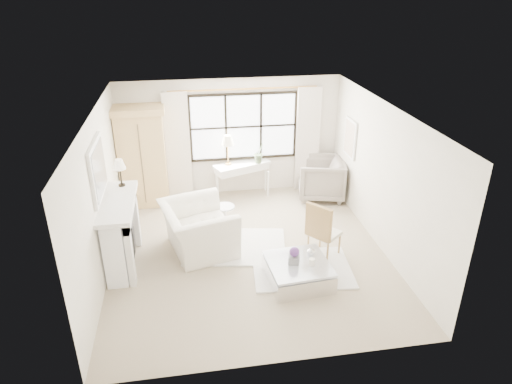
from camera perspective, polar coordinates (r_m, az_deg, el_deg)
floor at (r=8.63m, az=-0.94°, el=-7.53°), size 5.50×5.50×0.00m
ceiling at (r=7.52m, az=-1.09°, el=10.04°), size 5.50×5.50×0.00m
wall_back at (r=10.53m, az=-3.21°, el=6.80°), size 5.00×0.00×5.00m
wall_front at (r=5.63m, az=3.14°, el=-10.91°), size 5.00×0.00×5.00m
wall_left at (r=8.05m, az=-18.91°, el=-0.58°), size 0.00×5.50×5.50m
wall_right at (r=8.67m, az=15.58°, el=1.73°), size 0.00×5.50×5.50m
window_pane at (r=10.46m, az=-1.58°, el=8.16°), size 2.40×0.02×1.50m
window_frame at (r=10.45m, az=-1.57°, el=8.14°), size 2.50×0.04×1.50m
curtain_rod at (r=10.18m, az=-1.59°, el=12.75°), size 3.30×0.04×0.04m
curtain_left at (r=10.42m, az=-9.73°, el=5.61°), size 0.55×0.10×2.47m
curtain_right at (r=10.79m, az=6.47°, el=6.51°), size 0.55×0.10×2.47m
fireplace at (r=8.33m, az=-16.70°, el=-4.83°), size 0.58×1.66×1.26m
mirror_frame at (r=7.85m, az=-19.19°, el=2.65°), size 0.05×1.15×0.95m
mirror_glass at (r=7.85m, az=-18.97°, el=2.67°), size 0.02×1.00×0.80m
art_frame at (r=10.05m, az=11.69°, el=6.61°), size 0.04×0.62×0.82m
art_canvas at (r=10.04m, az=11.59°, el=6.60°), size 0.01×0.52×0.72m
mantel_lamp at (r=8.44m, az=-16.73°, el=3.19°), size 0.22×0.22×0.51m
armoire at (r=10.28m, az=-14.02°, el=4.38°), size 1.13×0.71×2.24m
console_table at (r=10.66m, az=-1.75°, el=1.61°), size 1.38×0.88×0.80m
console_lamp at (r=10.28m, az=-3.56°, el=6.38°), size 0.28×0.28×0.69m
orchid_plant at (r=10.47m, az=0.40°, el=4.92°), size 0.33×0.33×0.47m
side_table at (r=9.27m, az=-3.90°, el=-2.73°), size 0.40×0.40×0.51m
rug_left at (r=8.78m, az=-2.58°, el=-6.79°), size 2.08×1.63×0.03m
rug_right at (r=8.20m, az=5.75°, el=-9.50°), size 1.82×1.44×0.03m
club_armchair at (r=8.55m, az=-7.25°, el=-4.58°), size 1.52×1.65×0.90m
wingback_chair at (r=10.64m, az=8.15°, el=1.73°), size 1.25×1.22×0.94m
french_chair at (r=8.47m, az=8.41°, el=-6.06°), size 0.68×0.68×1.08m
coffee_table at (r=7.81m, az=5.27°, el=-9.98°), size 1.08×1.08×0.38m
planter_box at (r=7.65m, az=4.78°, el=-8.39°), size 0.22×0.22×0.13m
planter_flowers at (r=7.57m, az=4.82°, el=-7.46°), size 0.16×0.16×0.16m
pillar_candle at (r=7.63m, az=6.99°, el=-8.67°), size 0.10×0.10×0.12m
coffee_vase at (r=7.88m, az=6.88°, el=-7.31°), size 0.18×0.18×0.15m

